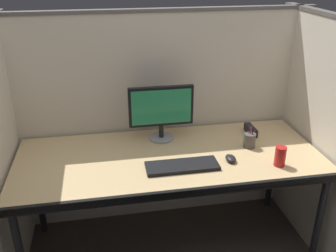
{
  "coord_description": "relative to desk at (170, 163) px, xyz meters",
  "views": [
    {
      "loc": [
        -0.38,
        -1.71,
        1.88
      ],
      "look_at": [
        0.0,
        0.35,
        0.92
      ],
      "focal_mm": 39.85,
      "sensor_mm": 36.0,
      "label": 1
    }
  ],
  "objects": [
    {
      "name": "cubicle_partition_right",
      "position": [
        0.99,
        -0.09,
        0.1
      ],
      "size": [
        0.06,
        1.41,
        1.57
      ],
      "color": "beige",
      "rests_on": "ground"
    },
    {
      "name": "monitor_center",
      "position": [
        -0.01,
        0.25,
        0.27
      ],
      "size": [
        0.43,
        0.17,
        0.37
      ],
      "color": "gray",
      "rests_on": "desk"
    },
    {
      "name": "soda_can",
      "position": [
        0.62,
        -0.23,
        0.11
      ],
      "size": [
        0.07,
        0.07,
        0.12
      ],
      "primitive_type": "cylinder",
      "color": "red",
      "rests_on": "desk"
    },
    {
      "name": "pen_cup",
      "position": [
        0.53,
        0.03,
        0.1
      ],
      "size": [
        0.08,
        0.08,
        0.15
      ],
      "color": "#4C4742",
      "rests_on": "desk"
    },
    {
      "name": "computer_mouse",
      "position": [
        0.35,
        -0.12,
        0.07
      ],
      "size": [
        0.06,
        0.1,
        0.04
      ],
      "color": "black",
      "rests_on": "desk"
    },
    {
      "name": "desk",
      "position": [
        0.0,
        0.0,
        0.0
      ],
      "size": [
        1.9,
        0.8,
        0.74
      ],
      "color": "tan",
      "rests_on": "ground"
    },
    {
      "name": "keyboard_main",
      "position": [
        0.05,
        -0.15,
        0.06
      ],
      "size": [
        0.43,
        0.15,
        0.02
      ],
      "primitive_type": "cube",
      "color": "black",
      "rests_on": "desk"
    },
    {
      "name": "cubicle_partition_rear",
      "position": [
        0.0,
        0.46,
        0.1
      ],
      "size": [
        2.21,
        0.06,
        1.57
      ],
      "color": "beige",
      "rests_on": "ground"
    },
    {
      "name": "red_stapler",
      "position": [
        0.62,
        0.22,
        0.08
      ],
      "size": [
        0.04,
        0.15,
        0.06
      ],
      "primitive_type": "cube",
      "color": "black",
      "rests_on": "desk"
    }
  ]
}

